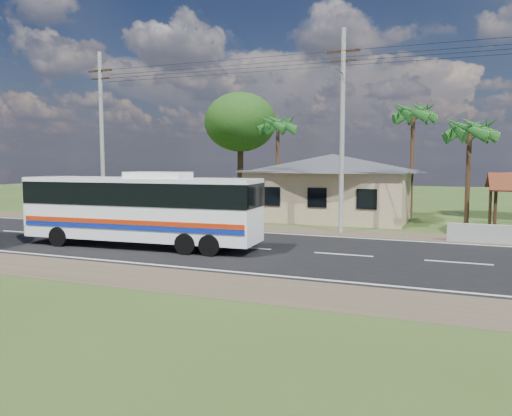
# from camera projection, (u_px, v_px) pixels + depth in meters

# --- Properties ---
(ground) EXTENTS (120.00, 120.00, 0.00)m
(ground) POSITION_uv_depth(u_px,v_px,m) (245.00, 248.00, 22.67)
(ground) COLOR #2A4619
(ground) RESTS_ON ground
(road) EXTENTS (120.00, 16.00, 0.03)m
(road) POSITION_uv_depth(u_px,v_px,m) (245.00, 248.00, 22.67)
(road) COLOR black
(road) RESTS_ON ground
(house) EXTENTS (12.40, 10.00, 5.00)m
(house) POSITION_uv_depth(u_px,v_px,m) (332.00, 180.00, 34.08)
(house) COLOR tan
(house) RESTS_ON ground
(utility_poles) EXTENTS (32.80, 2.22, 11.00)m
(utility_poles) POSITION_uv_depth(u_px,v_px,m) (336.00, 127.00, 27.14)
(utility_poles) COLOR #9E9E99
(utility_poles) RESTS_ON ground
(palm_near) EXTENTS (2.80, 2.80, 6.70)m
(palm_near) POSITION_uv_depth(u_px,v_px,m) (470.00, 130.00, 28.82)
(palm_near) COLOR #47301E
(palm_near) RESTS_ON ground
(palm_mid) EXTENTS (2.80, 2.80, 8.20)m
(palm_mid) POSITION_uv_depth(u_px,v_px,m) (413.00, 114.00, 34.13)
(palm_mid) COLOR #47301E
(palm_mid) RESTS_ON ground
(palm_far) EXTENTS (2.80, 2.80, 7.70)m
(palm_far) POSITION_uv_depth(u_px,v_px,m) (278.00, 125.00, 38.30)
(palm_far) COLOR #47301E
(palm_far) RESTS_ON ground
(tree_behind_house) EXTENTS (6.00, 6.00, 9.61)m
(tree_behind_house) POSITION_uv_depth(u_px,v_px,m) (240.00, 122.00, 41.58)
(tree_behind_house) COLOR #47301E
(tree_behind_house) RESTS_ON ground
(coach_bus) EXTENTS (11.27, 3.03, 3.46)m
(coach_bus) POSITION_uv_depth(u_px,v_px,m) (141.00, 204.00, 22.74)
(coach_bus) COLOR white
(coach_bus) RESTS_ON ground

